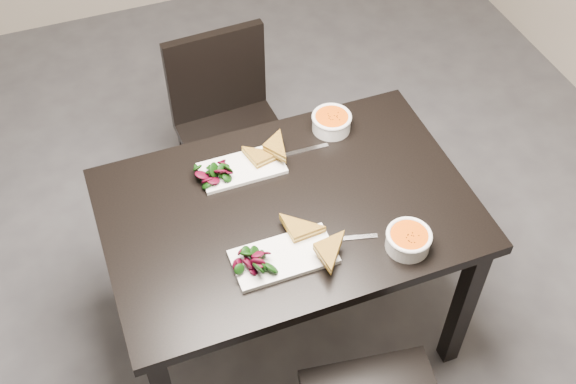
{
  "coord_description": "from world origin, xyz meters",
  "views": [
    {
      "loc": [
        -0.02,
        -1.33,
        2.49
      ],
      "look_at": [
        0.5,
        0.06,
        0.82
      ],
      "focal_mm": 43.77,
      "sensor_mm": 36.0,
      "label": 1
    }
  ],
  "objects_px": {
    "plate_near": "(284,257)",
    "soup_bowl_near": "(408,239)",
    "table": "(288,225)",
    "chair_far": "(228,120)",
    "soup_bowl_far": "(332,121)",
    "plate_far": "(242,168)"
  },
  "relations": [
    {
      "from": "plate_far",
      "to": "soup_bowl_far",
      "type": "height_order",
      "value": "soup_bowl_far"
    },
    {
      "from": "plate_near",
      "to": "soup_bowl_far",
      "type": "xyz_separation_m",
      "value": [
        0.36,
        0.48,
        0.03
      ]
    },
    {
      "from": "soup_bowl_near",
      "to": "soup_bowl_far",
      "type": "bearing_deg",
      "value": 91.31
    },
    {
      "from": "table",
      "to": "chair_far",
      "type": "distance_m",
      "value": 0.76
    },
    {
      "from": "plate_near",
      "to": "soup_bowl_near",
      "type": "relative_size",
      "value": 2.21
    },
    {
      "from": "plate_near",
      "to": "soup_bowl_near",
      "type": "xyz_separation_m",
      "value": [
        0.37,
        -0.09,
        0.03
      ]
    },
    {
      "from": "chair_far",
      "to": "soup_bowl_far",
      "type": "relative_size",
      "value": 5.91
    },
    {
      "from": "table",
      "to": "chair_far",
      "type": "height_order",
      "value": "chair_far"
    },
    {
      "from": "table",
      "to": "plate_far",
      "type": "relative_size",
      "value": 4.18
    },
    {
      "from": "chair_far",
      "to": "plate_far",
      "type": "xyz_separation_m",
      "value": [
        -0.1,
        -0.54,
        0.27
      ]
    },
    {
      "from": "plate_far",
      "to": "soup_bowl_far",
      "type": "relative_size",
      "value": 1.99
    },
    {
      "from": "soup_bowl_near",
      "to": "plate_far",
      "type": "distance_m",
      "value": 0.62
    },
    {
      "from": "plate_near",
      "to": "chair_far",
      "type": "bearing_deg",
      "value": 84.03
    },
    {
      "from": "soup_bowl_far",
      "to": "plate_near",
      "type": "bearing_deg",
      "value": -126.94
    },
    {
      "from": "chair_far",
      "to": "soup_bowl_far",
      "type": "height_order",
      "value": "chair_far"
    },
    {
      "from": "table",
      "to": "plate_near",
      "type": "distance_m",
      "value": 0.24
    },
    {
      "from": "plate_near",
      "to": "table",
      "type": "bearing_deg",
      "value": 65.74
    },
    {
      "from": "table",
      "to": "chair_far",
      "type": "bearing_deg",
      "value": 89.12
    },
    {
      "from": "soup_bowl_near",
      "to": "plate_far",
      "type": "bearing_deg",
      "value": 127.52
    },
    {
      "from": "table",
      "to": "plate_far",
      "type": "bearing_deg",
      "value": 113.35
    },
    {
      "from": "plate_near",
      "to": "soup_bowl_near",
      "type": "bearing_deg",
      "value": -13.78
    },
    {
      "from": "plate_far",
      "to": "soup_bowl_near",
      "type": "bearing_deg",
      "value": -52.48
    }
  ]
}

